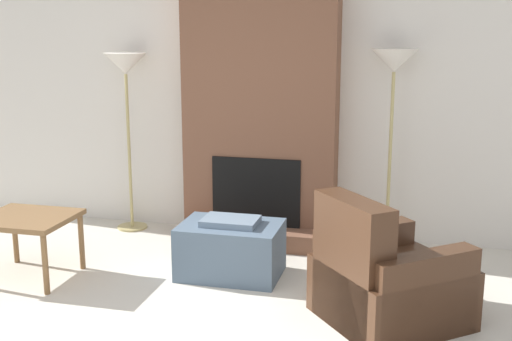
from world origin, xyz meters
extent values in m
cube|color=silver|center=(0.00, 3.04, 1.30)|extent=(7.39, 0.06, 2.60)
cube|color=brown|center=(0.00, 2.84, 1.30)|extent=(1.40, 0.34, 2.60)
cube|color=brown|center=(0.00, 2.54, 0.08)|extent=(1.40, 0.26, 0.16)
cube|color=black|center=(0.00, 2.67, 0.48)|extent=(0.82, 0.02, 0.63)
cube|color=slate|center=(0.00, 1.84, 0.21)|extent=(0.79, 0.55, 0.42)
cube|color=slate|center=(0.00, 1.84, 0.45)|extent=(0.44, 0.30, 0.05)
cube|color=#422819|center=(1.27, 1.32, 0.20)|extent=(1.17, 1.16, 0.41)
cube|color=#422819|center=(1.03, 1.12, 0.44)|extent=(0.57, 0.63, 0.88)
cube|color=#422819|center=(1.48, 1.07, 0.29)|extent=(0.69, 0.61, 0.58)
cube|color=#422819|center=(1.07, 1.58, 0.29)|extent=(0.69, 0.61, 0.58)
cube|color=brown|center=(-1.53, 1.41, 0.49)|extent=(0.70, 0.62, 0.04)
cylinder|color=brown|center=(-1.22, 1.14, 0.23)|extent=(0.04, 0.04, 0.47)
cylinder|color=brown|center=(-1.84, 1.68, 0.23)|extent=(0.04, 0.04, 0.47)
cylinder|color=brown|center=(-1.22, 1.68, 0.23)|extent=(0.04, 0.04, 0.47)
cylinder|color=tan|center=(-1.30, 2.80, 0.01)|extent=(0.29, 0.29, 0.02)
cylinder|color=tan|center=(-1.30, 2.80, 0.77)|extent=(0.03, 0.03, 1.49)
cone|color=silver|center=(-1.30, 2.80, 1.61)|extent=(0.41, 0.41, 0.20)
cylinder|color=tan|center=(1.18, 2.80, 0.01)|extent=(0.29, 0.29, 0.02)
cylinder|color=tan|center=(1.18, 2.80, 0.79)|extent=(0.03, 0.03, 1.55)
cone|color=silver|center=(1.18, 2.80, 1.67)|extent=(0.41, 0.41, 0.20)
camera|label=1|loc=(1.37, -2.81, 1.94)|focal=45.00mm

